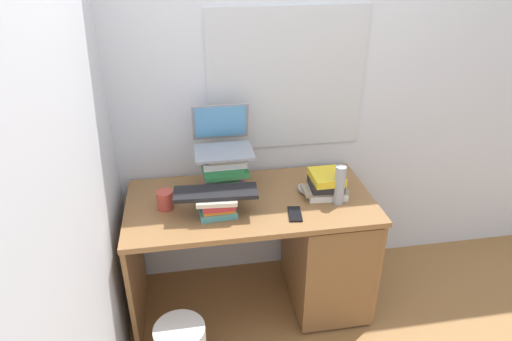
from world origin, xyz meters
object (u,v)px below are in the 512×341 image
object	(u,v)px
desk	(308,246)
book_stack_tall	(225,173)
water_bottle	(340,185)
book_stack_keyboard_riser	(218,204)
book_stack_side	(326,185)
laptop	(222,139)
keyboard	(216,193)
mug	(165,200)
computer_mouse	(303,189)
cell_phone	(295,214)

from	to	relation	value
desk	book_stack_tall	world-z (taller)	book_stack_tall
water_bottle	book_stack_keyboard_riser	bearing A→B (deg)	-179.70
book_stack_keyboard_riser	book_stack_side	bearing A→B (deg)	8.04
book_stack_keyboard_riser	water_bottle	world-z (taller)	water_bottle
laptop	book_stack_tall	bearing A→B (deg)	-89.23
desk	book_stack_keyboard_riser	size ratio (longest dim) A/B	6.22
keyboard	laptop	bearing A→B (deg)	79.83
desk	book_stack_keyboard_riser	distance (m)	0.66
book_stack_tall	mug	world-z (taller)	book_stack_tall
computer_mouse	cell_phone	distance (m)	0.25
cell_phone	mug	bearing A→B (deg)	172.59
computer_mouse	water_bottle	size ratio (longest dim) A/B	0.48
book_stack_tall	cell_phone	xyz separation A→B (m)	(0.33, -0.29, -0.12)
keyboard	cell_phone	size ratio (longest dim) A/B	3.09
desk	keyboard	world-z (taller)	keyboard
book_stack_tall	water_bottle	world-z (taller)	book_stack_tall
book_stack_keyboard_riser	mug	distance (m)	0.28
keyboard	mug	distance (m)	0.29
mug	keyboard	bearing A→B (deg)	-21.96
laptop	keyboard	distance (m)	0.33
book_stack_tall	mug	size ratio (longest dim) A/B	2.00
laptop	mug	world-z (taller)	laptop
book_stack_side	laptop	distance (m)	0.62
laptop	water_bottle	size ratio (longest dim) A/B	1.42
book_stack_side	cell_phone	xyz separation A→B (m)	(-0.21, -0.15, -0.07)
book_stack_tall	book_stack_side	distance (m)	0.56
book_stack_keyboard_riser	keyboard	xyz separation A→B (m)	(-0.01, 0.00, 0.07)
computer_mouse	cell_phone	world-z (taller)	computer_mouse
laptop	book_stack_side	bearing A→B (deg)	-20.13
book_stack_side	computer_mouse	size ratio (longest dim) A/B	2.35
desk	cell_phone	size ratio (longest dim) A/B	9.81
book_stack_side	laptop	bearing A→B (deg)	159.87
book_stack_tall	keyboard	distance (m)	0.23
mug	book_stack_tall	bearing A→B (deg)	19.40
desk	laptop	distance (m)	0.80
keyboard	book_stack_tall	bearing A→B (deg)	76.09
book_stack_tall	book_stack_side	world-z (taller)	book_stack_tall
computer_mouse	mug	distance (m)	0.76
book_stack_tall	computer_mouse	xyz separation A→B (m)	(0.43, -0.07, -0.10)
book_stack_tall	laptop	distance (m)	0.18
desk	laptop	world-z (taller)	laptop
water_bottle	mug	bearing A→B (deg)	173.48
book_stack_side	cell_phone	bearing A→B (deg)	-143.61
book_stack_keyboard_riser	book_stack_side	size ratio (longest dim) A/B	0.88
desk	keyboard	bearing A→B (deg)	-171.02
computer_mouse	mug	bearing A→B (deg)	-176.49
desk	laptop	xyz separation A→B (m)	(-0.46, 0.19, 0.63)
book_stack_keyboard_riser	water_bottle	bearing A→B (deg)	0.30
book_stack_side	laptop	world-z (taller)	laptop
book_stack_keyboard_riser	computer_mouse	xyz separation A→B (m)	(0.49, 0.15, -0.04)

